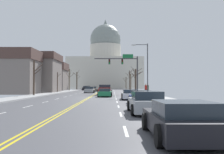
{
  "coord_description": "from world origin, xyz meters",
  "views": [
    {
      "loc": [
        3.0,
        -33.43,
        1.68
      ],
      "look_at": [
        3.17,
        25.71,
        3.49
      ],
      "focal_mm": 40.82,
      "sensor_mm": 36.0,
      "label": 1
    }
  ],
  "objects_px": {
    "street_lamp_right": "(145,64)",
    "sedan_near_02": "(130,95)",
    "sedan_oncoming_02": "(85,88)",
    "sedan_near_01": "(104,93)",
    "sedan_near_03": "(140,98)",
    "sedan_oncoming_03": "(87,88)",
    "pedestrian_00": "(147,89)",
    "pickup_truck_near_00": "(104,90)",
    "pedestrian_01": "(145,89)",
    "signal_gantry": "(125,66)",
    "sedan_oncoming_01": "(93,89)",
    "bicycle_parked": "(156,96)",
    "sedan_oncoming_00": "(89,90)",
    "sedan_near_04": "(145,103)",
    "sedan_near_05": "(181,120)"
  },
  "relations": [
    {
      "from": "sedan_near_02",
      "to": "sedan_near_04",
      "type": "xyz_separation_m",
      "value": [
        -0.08,
        -14.29,
        0.07
      ]
    },
    {
      "from": "sedan_oncoming_03",
      "to": "pedestrian_00",
      "type": "relative_size",
      "value": 2.71
    },
    {
      "from": "sedan_near_05",
      "to": "bicycle_parked",
      "type": "bearing_deg",
      "value": 82.26
    },
    {
      "from": "sedan_near_03",
      "to": "sedan_oncoming_02",
      "type": "xyz_separation_m",
      "value": [
        -10.46,
        56.28,
        0.04
      ]
    },
    {
      "from": "sedan_near_04",
      "to": "sedan_oncoming_02",
      "type": "distance_m",
      "value": 63.9
    },
    {
      "from": "sedan_near_01",
      "to": "sedan_near_04",
      "type": "distance_m",
      "value": 20.9
    },
    {
      "from": "street_lamp_right",
      "to": "sedan_near_03",
      "type": "bearing_deg",
      "value": -99.16
    },
    {
      "from": "sedan_oncoming_01",
      "to": "sedan_oncoming_02",
      "type": "bearing_deg",
      "value": 103.54
    },
    {
      "from": "signal_gantry",
      "to": "sedan_near_04",
      "type": "height_order",
      "value": "signal_gantry"
    },
    {
      "from": "sedan_near_02",
      "to": "sedan_oncoming_03",
      "type": "bearing_deg",
      "value": 100.36
    },
    {
      "from": "sedan_near_03",
      "to": "signal_gantry",
      "type": "bearing_deg",
      "value": 90.04
    },
    {
      "from": "pedestrian_01",
      "to": "sedan_near_03",
      "type": "bearing_deg",
      "value": -99.45
    },
    {
      "from": "pedestrian_00",
      "to": "bicycle_parked",
      "type": "distance_m",
      "value": 11.97
    },
    {
      "from": "sedan_near_03",
      "to": "pedestrian_00",
      "type": "relative_size",
      "value": 2.57
    },
    {
      "from": "street_lamp_right",
      "to": "sedan_near_04",
      "type": "bearing_deg",
      "value": -97.39
    },
    {
      "from": "sedan_near_02",
      "to": "sedan_oncoming_02",
      "type": "xyz_separation_m",
      "value": [
        -10.14,
        48.82,
        0.06
      ]
    },
    {
      "from": "sedan_near_01",
      "to": "sedan_near_02",
      "type": "distance_m",
      "value": 7.1
    },
    {
      "from": "sedan_near_03",
      "to": "sedan_oncoming_02",
      "type": "distance_m",
      "value": 57.24
    },
    {
      "from": "sedan_oncoming_03",
      "to": "sedan_oncoming_02",
      "type": "bearing_deg",
      "value": -87.59
    },
    {
      "from": "street_lamp_right",
      "to": "sedan_oncoming_00",
      "type": "relative_size",
      "value": 1.63
    },
    {
      "from": "pickup_truck_near_00",
      "to": "sedan_near_02",
      "type": "relative_size",
      "value": 1.21
    },
    {
      "from": "sedan_near_03",
      "to": "sedan_near_04",
      "type": "xyz_separation_m",
      "value": [
        -0.41,
        -6.83,
        0.05
      ]
    },
    {
      "from": "pickup_truck_near_00",
      "to": "sedan_near_01",
      "type": "bearing_deg",
      "value": -87.98
    },
    {
      "from": "sedan_near_01",
      "to": "sedan_oncoming_03",
      "type": "xyz_separation_m",
      "value": [
        -7.42,
        51.04,
        0.07
      ]
    },
    {
      "from": "street_lamp_right",
      "to": "sedan_near_02",
      "type": "distance_m",
      "value": 9.1
    },
    {
      "from": "sedan_near_02",
      "to": "bicycle_parked",
      "type": "relative_size",
      "value": 2.61
    },
    {
      "from": "sedan_oncoming_03",
      "to": "pedestrian_01",
      "type": "height_order",
      "value": "pedestrian_01"
    },
    {
      "from": "sedan_oncoming_02",
      "to": "pedestrian_01",
      "type": "bearing_deg",
      "value": -72.91
    },
    {
      "from": "street_lamp_right",
      "to": "sedan_near_01",
      "type": "bearing_deg",
      "value": -168.0
    },
    {
      "from": "sedan_near_05",
      "to": "pedestrian_01",
      "type": "distance_m",
      "value": 28.45
    },
    {
      "from": "pickup_truck_near_00",
      "to": "sedan_near_01",
      "type": "xyz_separation_m",
      "value": [
        0.25,
        -7.0,
        -0.2
      ]
    },
    {
      "from": "street_lamp_right",
      "to": "sedan_near_01",
      "type": "relative_size",
      "value": 1.78
    },
    {
      "from": "sedan_near_04",
      "to": "bicycle_parked",
      "type": "bearing_deg",
      "value": 77.36
    },
    {
      "from": "signal_gantry",
      "to": "pickup_truck_near_00",
      "type": "xyz_separation_m",
      "value": [
        -3.64,
        -3.2,
        -4.42
      ]
    },
    {
      "from": "sedan_near_02",
      "to": "sedan_oncoming_03",
      "type": "distance_m",
      "value": 58.38
    },
    {
      "from": "sedan_oncoming_03",
      "to": "pedestrian_00",
      "type": "xyz_separation_m",
      "value": [
        14.0,
        -46.94,
        0.47
      ]
    },
    {
      "from": "pedestrian_00",
      "to": "bicycle_parked",
      "type": "bearing_deg",
      "value": -93.38
    },
    {
      "from": "sedan_near_01",
      "to": "pedestrian_01",
      "type": "relative_size",
      "value": 2.53
    },
    {
      "from": "sedan_oncoming_01",
      "to": "pedestrian_00",
      "type": "bearing_deg",
      "value": -67.26
    },
    {
      "from": "signal_gantry",
      "to": "sedan_oncoming_03",
      "type": "bearing_deg",
      "value": 104.83
    },
    {
      "from": "street_lamp_right",
      "to": "bicycle_parked",
      "type": "distance_m",
      "value": 9.99
    },
    {
      "from": "sedan_oncoming_03",
      "to": "pedestrian_00",
      "type": "height_order",
      "value": "pedestrian_00"
    },
    {
      "from": "sedan_near_02",
      "to": "bicycle_parked",
      "type": "height_order",
      "value": "sedan_near_02"
    },
    {
      "from": "sedan_oncoming_01",
      "to": "sedan_oncoming_03",
      "type": "xyz_separation_m",
      "value": [
        -3.63,
        22.19,
        0.04
      ]
    },
    {
      "from": "signal_gantry",
      "to": "pedestrian_01",
      "type": "height_order",
      "value": "signal_gantry"
    },
    {
      "from": "sedan_near_01",
      "to": "sedan_oncoming_00",
      "type": "distance_m",
      "value": 18.13
    },
    {
      "from": "sedan_oncoming_01",
      "to": "sedan_oncoming_03",
      "type": "distance_m",
      "value": 22.49
    },
    {
      "from": "sedan_near_03",
      "to": "sedan_oncoming_03",
      "type": "distance_m",
      "value": 65.78
    },
    {
      "from": "pickup_truck_near_00",
      "to": "pedestrian_01",
      "type": "distance_m",
      "value": 8.83
    },
    {
      "from": "pedestrian_00",
      "to": "bicycle_parked",
      "type": "xyz_separation_m",
      "value": [
        -0.7,
        -11.93,
        -0.6
      ]
    }
  ]
}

